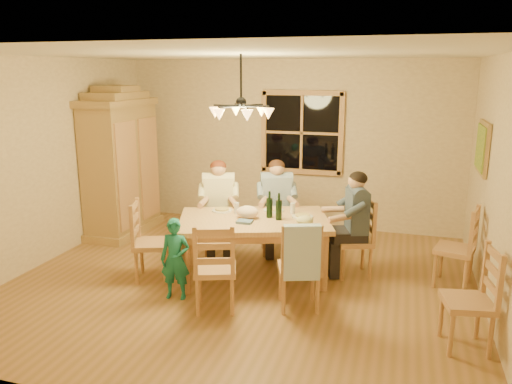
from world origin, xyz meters
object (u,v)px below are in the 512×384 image
(chair_near_right, at_px, (299,281))
(wine_bottle_b, at_px, (279,207))
(chair_far_left, at_px, (219,233))
(adult_slate_man, at_px, (355,211))
(chair_far_right, at_px, (276,232))
(chair_end_left, at_px, (153,255))
(chair_spare_front, at_px, (466,317))
(chair_near_left, at_px, (215,282))
(wine_bottle_a, at_px, (269,204))
(chair_end_right, at_px, (353,252))
(chair_spare_back, at_px, (453,261))
(adult_plaid_man, at_px, (277,195))
(dining_table, at_px, (254,226))
(adult_woman, at_px, (219,196))
(armoire, at_px, (121,167))
(child, at_px, (175,259))
(chandelier, at_px, (241,111))

(chair_near_right, relative_size, wine_bottle_b, 3.00)
(chair_far_left, height_order, adult_slate_man, adult_slate_man)
(chair_far_right, height_order, chair_end_left, same)
(wine_bottle_b, distance_m, chair_spare_front, 2.39)
(chair_near_left, height_order, wine_bottle_a, wine_bottle_a)
(chair_end_right, relative_size, chair_spare_back, 1.00)
(chair_near_left, xyz_separation_m, adult_slate_man, (1.32, 1.37, 0.54))
(chair_far_left, bearing_deg, adult_plaid_man, 180.00)
(adult_slate_man, distance_m, wine_bottle_b, 0.96)
(chair_far_left, distance_m, wine_bottle_b, 1.34)
(dining_table, bearing_deg, wine_bottle_a, 30.73)
(adult_woman, bearing_deg, chair_spare_front, 132.08)
(chair_near_left, height_order, chair_end_right, same)
(chair_far_left, xyz_separation_m, chair_end_right, (1.89, -0.24, 0.00))
(armoire, relative_size, child, 2.47)
(chair_end_left, distance_m, wine_bottle_b, 1.67)
(adult_woman, height_order, chair_spare_front, adult_woman)
(wine_bottle_a, bearing_deg, child, -131.94)
(adult_plaid_man, height_order, chair_spare_front, adult_plaid_man)
(chair_end_right, xyz_separation_m, adult_woman, (-1.89, 0.24, 0.54))
(chair_end_right, distance_m, chair_spare_front, 1.85)
(chair_near_right, xyz_separation_m, child, (-1.37, -0.18, 0.16))
(chandelier, bearing_deg, adult_plaid_man, 82.74)
(armoire, bearing_deg, chair_near_right, -29.03)
(chandelier, distance_m, chair_spare_front, 3.14)
(dining_table, relative_size, chair_far_left, 2.09)
(chair_spare_front, bearing_deg, chandelier, 60.70)
(chair_far_left, height_order, chair_near_right, same)
(armoire, relative_size, chair_far_left, 2.32)
(chair_near_left, distance_m, child, 0.56)
(chair_far_left, relative_size, adult_woman, 1.13)
(chair_far_right, xyz_separation_m, adult_plaid_man, (0.00, -0.00, 0.54))
(armoire, bearing_deg, chair_spare_back, -8.10)
(chair_near_right, bearing_deg, dining_table, 117.90)
(adult_plaid_man, distance_m, child, 1.93)
(chair_end_right, height_order, wine_bottle_b, wine_bottle_b)
(chair_near_right, bearing_deg, adult_plaid_man, 93.37)
(chair_far_left, relative_size, adult_slate_man, 1.13)
(chair_near_left, xyz_separation_m, wine_bottle_a, (0.31, 1.05, 0.62))
(dining_table, distance_m, chair_near_right, 1.03)
(armoire, bearing_deg, dining_table, -24.29)
(chair_far_right, distance_m, chair_end_left, 1.81)
(armoire, relative_size, wine_bottle_a, 6.97)
(dining_table, height_order, wine_bottle_b, wine_bottle_b)
(chandelier, height_order, wine_bottle_b, chandelier)
(chair_far_left, relative_size, chair_spare_front, 1.00)
(adult_woman, height_order, adult_plaid_man, same)
(chandelier, xyz_separation_m, chair_far_right, (0.14, 1.10, -1.77))
(armoire, height_order, chair_end_right, armoire)
(chandelier, height_order, adult_plaid_man, chandelier)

